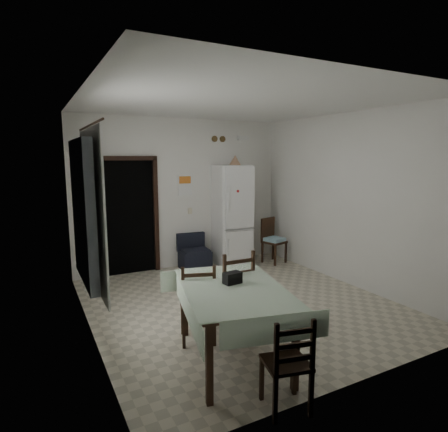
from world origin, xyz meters
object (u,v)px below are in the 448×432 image
at_px(dining_table, 233,323).
at_px(dining_chair_far_right, 231,291).
at_px(dining_chair_far_left, 198,302).
at_px(dining_chair_near_head, 286,362).
at_px(navy_seat, 195,252).
at_px(fridge, 231,215).
at_px(corner_chair, 274,241).

relative_size(dining_table, dining_chair_far_right, 1.48).
height_order(dining_chair_far_left, dining_chair_near_head, dining_chair_far_left).
height_order(dining_chair_far_left, dining_chair_far_right, dining_chair_far_right).
relative_size(dining_table, dining_chair_far_left, 1.63).
relative_size(navy_seat, dining_table, 0.43).
distance_m(fridge, dining_chair_far_left, 3.34).
relative_size(navy_seat, dining_chair_far_left, 0.71).
distance_m(dining_chair_far_left, dining_chair_far_right, 0.46).
relative_size(corner_chair, dining_chair_far_left, 0.96).
bearing_deg(navy_seat, dining_chair_far_left, -107.30).
bearing_deg(dining_table, corner_chair, 61.12).
distance_m(fridge, dining_chair_far_right, 3.07).
distance_m(dining_chair_far_left, dining_chair_near_head, 1.49).
distance_m(dining_table, dining_chair_far_left, 0.60).
bearing_deg(fridge, dining_chair_far_left, -120.41).
bearing_deg(dining_chair_far_left, fridge, -106.92).
height_order(fridge, dining_chair_near_head, fridge).
bearing_deg(corner_chair, dining_table, -147.00).
relative_size(fridge, dining_table, 1.29).
bearing_deg(dining_chair_far_right, dining_table, 62.66).
xyz_separation_m(navy_seat, dining_chair_far_right, (-0.66, -2.66, 0.19)).
xyz_separation_m(dining_chair_far_right, dining_chair_near_head, (-0.29, -1.50, -0.09)).
relative_size(navy_seat, dining_chair_near_head, 0.78).
height_order(fridge, navy_seat, fridge).
xyz_separation_m(dining_table, dining_chair_far_left, (-0.16, 0.57, 0.07)).
relative_size(corner_chair, dining_chair_far_right, 0.87).
bearing_deg(navy_seat, fridge, 5.34).
xyz_separation_m(fridge, dining_chair_far_left, (-1.93, -2.68, -0.52)).
xyz_separation_m(dining_table, dining_chair_near_head, (0.01, -0.91, 0.03)).
bearing_deg(dining_chair_far_right, corner_chair, -135.00).
height_order(navy_seat, dining_chair_far_left, dining_chair_far_left).
height_order(navy_seat, corner_chair, corner_chair).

